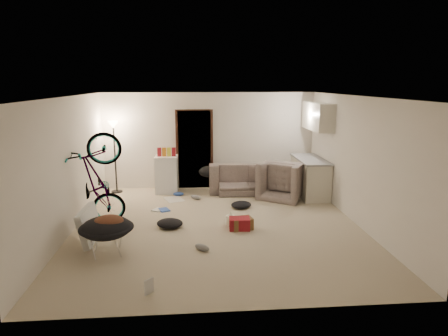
{
  "coord_description": "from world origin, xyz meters",
  "views": [
    {
      "loc": [
        -0.49,
        -7.39,
        2.76
      ],
      "look_at": [
        0.18,
        0.6,
        1.03
      ],
      "focal_mm": 32.0,
      "sensor_mm": 36.0,
      "label": 1
    }
  ],
  "objects": [
    {
      "name": "counter_top",
      "position": [
        2.43,
        2.0,
        0.9
      ],
      "size": [
        0.64,
        1.54,
        0.04
      ],
      "primitive_type": "cube",
      "color": "gray",
      "rests_on": "kitchen_counter"
    },
    {
      "name": "kitchen_counter",
      "position": [
        2.43,
        2.0,
        0.44
      ],
      "size": [
        0.6,
        1.5,
        0.88
      ],
      "primitive_type": "cube",
      "color": "beige",
      "rests_on": "floor"
    },
    {
      "name": "newspaper",
      "position": [
        -0.92,
        1.87,
        0.0
      ],
      "size": [
        0.55,
        0.62,
        0.01
      ],
      "primitive_type": "cube",
      "rotation": [
        0.0,
        0.0,
        0.36
      ],
      "color": "beige",
      "rests_on": "floor"
    },
    {
      "name": "snack_box_1",
      "position": [
        -1.17,
        2.55,
        1.0
      ],
      "size": [
        0.11,
        0.09,
        0.3
      ],
      "primitive_type": "cube",
      "rotation": [
        0.0,
        0.0,
        0.18
      ],
      "color": "#C17018",
      "rests_on": "mini_fridge"
    },
    {
      "name": "juicer",
      "position": [
        0.26,
        0.06,
        0.1
      ],
      "size": [
        0.18,
        0.18,
        0.25
      ],
      "color": "white",
      "rests_on": "floor"
    },
    {
      "name": "book_white",
      "position": [
        -1.24,
        1.06,
        0.01
      ],
      "size": [
        0.29,
        0.31,
        0.02
      ],
      "primitive_type": "cube",
      "rotation": [
        0.0,
        0.0,
        -0.54
      ],
      "color": "silver",
      "rests_on": "floor"
    },
    {
      "name": "mini_fridge",
      "position": [
        -1.12,
        2.55,
        0.47
      ],
      "size": [
        0.57,
        0.57,
        0.93
      ],
      "primitive_type": "cube",
      "rotation": [
        0.0,
        0.0,
        -0.04
      ],
      "color": "white",
      "rests_on": "floor"
    },
    {
      "name": "hoodie",
      "position": [
        -1.83,
        -1.19,
        0.56
      ],
      "size": [
        0.52,
        0.45,
        0.22
      ],
      "primitive_type": "ellipsoid",
      "rotation": [
        0.0,
        0.0,
        0.12
      ],
      "color": "#592F1E",
      "rests_on": "saucer_chair"
    },
    {
      "name": "wall_right",
      "position": [
        2.76,
        0.0,
        1.25
      ],
      "size": [
        0.02,
        6.0,
        2.5
      ],
      "primitive_type": "cube",
      "color": "white",
      "rests_on": "floor"
    },
    {
      "name": "doorway",
      "position": [
        -0.4,
        2.97,
        1.02
      ],
      "size": [
        0.85,
        0.1,
        2.04
      ],
      "primitive_type": "cube",
      "color": "black",
      "rests_on": "floor"
    },
    {
      "name": "kitchen_uppers",
      "position": [
        2.56,
        2.0,
        1.95
      ],
      "size": [
        0.38,
        1.4,
        0.65
      ],
      "primitive_type": "cube",
      "color": "beige",
      "rests_on": "wall_right"
    },
    {
      "name": "floor",
      "position": [
        0.0,
        0.0,
        -0.01
      ],
      "size": [
        5.5,
        6.0,
        0.02
      ],
      "primitive_type": "cube",
      "color": "#BDAE91",
      "rests_on": "ground"
    },
    {
      "name": "sofa",
      "position": [
        0.93,
        2.45,
        0.28
      ],
      "size": [
        1.95,
        0.8,
        0.57
      ],
      "primitive_type": "imported",
      "rotation": [
        0.0,
        0.0,
        3.12
      ],
      "color": "#333A33",
      "rests_on": "floor"
    },
    {
      "name": "clothes_lump_a",
      "position": [
        -0.93,
        -0.01,
        0.08
      ],
      "size": [
        0.6,
        0.55,
        0.16
      ],
      "primitive_type": "ellipsoid",
      "rotation": [
        0.0,
        0.0,
        -0.26
      ],
      "color": "black",
      "rests_on": "floor"
    },
    {
      "name": "armchair",
      "position": [
        1.79,
        1.9,
        0.33
      ],
      "size": [
        1.33,
        1.3,
        0.66
      ],
      "primitive_type": "imported",
      "rotation": [
        0.0,
        0.0,
        2.56
      ],
      "color": "#333A33",
      "rests_on": "floor"
    },
    {
      "name": "sofa_drape",
      "position": [
        -0.02,
        2.45,
        0.54
      ],
      "size": [
        0.57,
        0.47,
        0.28
      ],
      "primitive_type": "ellipsoid",
      "rotation": [
        0.0,
        0.0,
        -0.02
      ],
      "color": "black",
      "rests_on": "sofa"
    },
    {
      "name": "ceiling",
      "position": [
        0.0,
        0.0,
        2.51
      ],
      "size": [
        5.5,
        6.0,
        0.02
      ],
      "primitive_type": "cube",
      "color": "white",
      "rests_on": "wall_back"
    },
    {
      "name": "snack_box_0",
      "position": [
        -1.29,
        2.55,
        1.0
      ],
      "size": [
        0.11,
        0.08,
        0.3
      ],
      "primitive_type": "cube",
      "rotation": [
        0.0,
        0.0,
        0.08
      ],
      "color": "maroon",
      "rests_on": "mini_fridge"
    },
    {
      "name": "wall_front",
      "position": [
        0.0,
        -3.01,
        1.25
      ],
      "size": [
        5.5,
        0.02,
        2.5
      ],
      "primitive_type": "cube",
      "color": "white",
      "rests_on": "floor"
    },
    {
      "name": "snack_box_3",
      "position": [
        -0.93,
        2.55,
        1.0
      ],
      "size": [
        0.1,
        0.07,
        0.3
      ],
      "primitive_type": "cube",
      "rotation": [
        0.0,
        0.0,
        0.03
      ],
      "color": "maroon",
      "rests_on": "mini_fridge"
    },
    {
      "name": "wall_left",
      "position": [
        -2.76,
        0.0,
        1.25
      ],
      "size": [
        0.02,
        6.0,
        2.5
      ],
      "primitive_type": "cube",
      "color": "white",
      "rests_on": "floor"
    },
    {
      "name": "wall_back",
      "position": [
        0.0,
        3.01,
        1.25
      ],
      "size": [
        5.5,
        0.02,
        2.5
      ],
      "primitive_type": "cube",
      "color": "white",
      "rests_on": "floor"
    },
    {
      "name": "drink_case_b",
      "position": [
        0.41,
        -0.23,
        0.11
      ],
      "size": [
        0.4,
        0.31,
        0.22
      ],
      "primitive_type": "cube",
      "rotation": [
        0.0,
        0.0,
        -0.06
      ],
      "color": "maroon",
      "rests_on": "floor"
    },
    {
      "name": "shoe_3",
      "position": [
        -0.33,
        -1.16,
        0.06
      ],
      "size": [
        0.3,
        0.29,
        0.11
      ],
      "primitive_type": "ellipsoid",
      "rotation": [
        0.0,
        0.0,
        -0.75
      ],
      "color": "slate",
      "rests_on": "floor"
    },
    {
      "name": "book_blue",
      "position": [
        -1.1,
        1.05,
        0.01
      ],
      "size": [
        0.29,
        0.33,
        0.03
      ],
      "primitive_type": "cube",
      "rotation": [
        0.0,
        0.0,
        0.39
      ],
      "color": "#3256B5",
      "rests_on": "floor"
    },
    {
      "name": "door_trim",
      "position": [
        -0.4,
        2.94,
        1.02
      ],
      "size": [
        0.97,
        0.04,
        2.1
      ],
      "primitive_type": "cube",
      "color": "#361D13",
      "rests_on": "floor"
    },
    {
      "name": "shoe_1",
      "position": [
        -0.4,
        1.82,
        0.06
      ],
      "size": [
        0.31,
        0.29,
        0.11
      ],
      "primitive_type": "ellipsoid",
      "rotation": [
        0.0,
        0.0,
        -0.7
      ],
      "color": "slate",
      "rests_on": "floor"
    },
    {
      "name": "tv_box",
      "position": [
        -2.3,
        -0.58,
        0.3
      ],
      "size": [
        0.25,
        0.92,
        0.61
      ],
      "primitive_type": "cube",
      "rotation": [
        0.0,
        -0.21,
        -0.02
      ],
      "color": "silver",
      "rests_on": "floor"
    },
    {
      "name": "book_asset",
      "position": [
        -1.13,
        -2.55,
        0.01
      ],
      "size": [
        0.26,
        0.26,
        0.02
      ],
      "primitive_type": "imported",
      "rotation": [
        0.0,
        0.0,
        0.77
      ],
      "color": "maroon",
      "rests_on": "floor"
    },
    {
      "name": "snack_box_2",
      "position": [
        -1.05,
        2.55,
        1.0
      ],
      "size": [
        0.11,
        0.08,
        0.3
      ],
      "primitive_type": "cube",
      "rotation": [
        0.0,
        0.0,
        0.08
      ],
      "color": "gold",
      "rests_on": "mini_fridge"
    },
    {
      "name": "saucer_chair",
      "position": [
        -1.88,
        -1.16,
        0.37
      ],
      "size": [
        0.87,
        0.87,
        0.62
      ],
      "color": "silver",
      "rests_on": "floor"
    },
    {
      "name": "bicycle",
      "position": [
        -2.3,
        0.24,
        0.49
      ],
      "size": [
        1.96,
        1.02,
        1.09
      ],
      "primitive_type": "imported",
      "rotation": [
        0.0,
        -0.17,
        1.68
      ],
      "color": "black",
      "rests_on": "floor"
    },
    {
      "name": "floor_lamp",
      "position": [
        -2.4,
        2.65,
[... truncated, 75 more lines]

